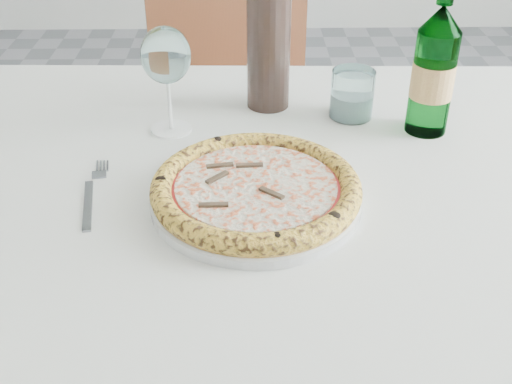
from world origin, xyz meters
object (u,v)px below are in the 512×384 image
at_px(wine_glass, 166,58).
at_px(tumbler, 352,97).
at_px(dining_table, 255,214).
at_px(plate, 256,199).
at_px(pizza, 256,188).
at_px(chair_far, 236,88).
at_px(beer_bottle, 434,71).
at_px(wine_bottle, 269,34).

height_order(wine_glass, tumbler, wine_glass).
distance_m(dining_table, tumbler, 0.28).
xyz_separation_m(plate, pizza, (-0.00, 0.00, 0.02)).
relative_size(chair_far, wine_glass, 5.03).
distance_m(beer_bottle, wine_bottle, 0.29).
relative_size(chair_far, wine_bottle, 2.91).
bearing_deg(chair_far, beer_bottle, -64.43).
height_order(tumbler, wine_bottle, wine_bottle).
bearing_deg(wine_glass, chair_far, 81.54).
bearing_deg(wine_bottle, beer_bottle, -21.90).
bearing_deg(beer_bottle, wine_glass, 179.05).
bearing_deg(pizza, chair_far, 92.40).
xyz_separation_m(dining_table, tumbler, (0.18, 0.18, 0.12)).
height_order(chair_far, wine_glass, wine_glass).
xyz_separation_m(tumbler, wine_bottle, (-0.15, 0.05, 0.10)).
bearing_deg(chair_far, wine_glass, -98.46).
bearing_deg(pizza, tumbler, 58.12).
distance_m(plate, beer_bottle, 0.39).
bearing_deg(chair_far, tumbler, -71.57).
bearing_deg(pizza, beer_bottle, 37.18).
distance_m(tumbler, wine_bottle, 0.19).
xyz_separation_m(wine_glass, tumbler, (0.32, 0.05, -0.10)).
bearing_deg(wine_bottle, tumbler, -18.86).
xyz_separation_m(dining_table, pizza, (-0.00, -0.10, 0.11)).
bearing_deg(beer_bottle, dining_table, -157.04).
distance_m(chair_far, pizza, 0.97).
xyz_separation_m(chair_far, wine_bottle, (0.07, -0.60, 0.36)).
bearing_deg(dining_table, wine_glass, 136.89).
relative_size(wine_glass, tumbler, 2.14).
height_order(chair_far, beer_bottle, beer_bottle).
distance_m(plate, wine_glass, 0.30).
xyz_separation_m(plate, beer_bottle, (0.30, 0.23, 0.10)).
relative_size(chair_far, plate, 3.08).
bearing_deg(wine_glass, beer_bottle, -0.95).
bearing_deg(dining_table, wine_bottle, 83.07).
relative_size(chair_far, beer_bottle, 3.38).
bearing_deg(beer_bottle, tumbler, 154.57).
xyz_separation_m(dining_table, beer_bottle, (0.30, 0.13, 0.20)).
bearing_deg(beer_bottle, pizza, -142.82).
height_order(tumbler, beer_bottle, beer_bottle).
bearing_deg(tumbler, plate, -121.88).
bearing_deg(wine_glass, dining_table, -43.11).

